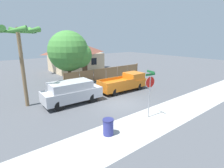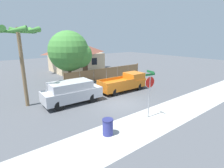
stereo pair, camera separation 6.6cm
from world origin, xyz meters
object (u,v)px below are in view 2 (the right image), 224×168
red_suv (72,92)px  orange_pickup (125,83)px  oak_tree (71,52)px  trash_bin (108,127)px  palm_tree (19,38)px  stop_sign (150,86)px  house (76,56)px

red_suv → orange_pickup: 6.15m
oak_tree → orange_pickup: (2.75, -6.91, -2.92)m
trash_bin → orange_pickup: bearing=41.1°
palm_tree → orange_pickup: bearing=-11.1°
palm_tree → orange_pickup: 10.55m
red_suv → orange_pickup: bearing=1.7°
oak_tree → palm_tree: 8.47m
oak_tree → orange_pickup: size_ratio=1.15×
stop_sign → orange_pickup: bearing=70.8°
red_suv → orange_pickup: (6.14, -0.01, -0.18)m
house → stop_sign: bearing=-103.2°
oak_tree → house: bearing=58.9°
orange_pickup → trash_bin: (-6.78, -5.92, -0.38)m
oak_tree → red_suv: size_ratio=1.28×
house → palm_tree: (-10.82, -12.13, 2.93)m
orange_pickup → oak_tree: bearing=113.4°
orange_pickup → stop_sign: size_ratio=1.64×
orange_pickup → trash_bin: bearing=-137.1°
oak_tree → palm_tree: size_ratio=1.00×
house → palm_tree: bearing=-131.7°
orange_pickup → stop_sign: 6.77m
house → stop_sign: house is taller
palm_tree → orange_pickup: palm_tree is taller
house → orange_pickup: bearing=-96.2°
house → trash_bin: size_ratio=8.58×
house → orange_pickup: house is taller
orange_pickup → palm_tree: bearing=170.6°
oak_tree → palm_tree: (-6.57, -5.08, 1.68)m
oak_tree → stop_sign: 12.85m
palm_tree → red_suv: bearing=-29.8°
house → red_suv: house is taller
palm_tree → red_suv: size_ratio=1.27×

